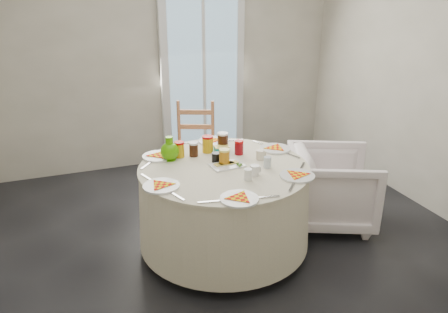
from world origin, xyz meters
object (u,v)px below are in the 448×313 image
object	(u,v)px
table	(224,206)
green_pitcher	(169,142)
armchair	(332,182)
wooden_chair	(195,148)

from	to	relation	value
table	green_pitcher	world-z (taller)	green_pitcher
armchair	wooden_chair	bearing A→B (deg)	65.06
green_pitcher	wooden_chair	bearing A→B (deg)	62.78
armchair	green_pitcher	xyz separation A→B (m)	(-1.39, 0.23, 0.48)
table	green_pitcher	xyz separation A→B (m)	(-0.36, 0.28, 0.49)
table	wooden_chair	size ratio (longest dim) A/B	1.46
armchair	green_pitcher	bearing A→B (deg)	104.31
green_pitcher	armchair	bearing A→B (deg)	-8.10
armchair	table	bearing A→B (deg)	116.33
table	armchair	world-z (taller)	armchair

